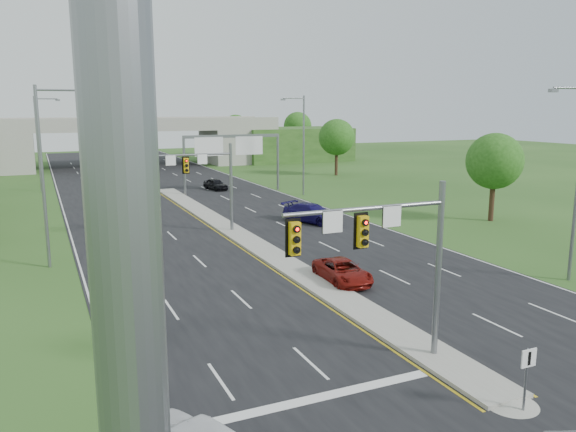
# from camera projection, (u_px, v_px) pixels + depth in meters

# --- Properties ---
(ground) EXTENTS (240.00, 240.00, 0.00)m
(ground) POSITION_uv_depth(u_px,v_px,m) (434.00, 357.00, 22.14)
(ground) COLOR #284B1A
(ground) RESTS_ON ground
(road) EXTENTS (24.00, 160.00, 0.02)m
(road) POSITION_uv_depth(u_px,v_px,m) (199.00, 211.00, 53.51)
(road) COLOR black
(road) RESTS_ON ground
(median) EXTENTS (2.00, 54.00, 0.16)m
(median) POSITION_uv_depth(u_px,v_px,m) (240.00, 236.00, 42.73)
(median) COLOR gray
(median) RESTS_ON road
(median_nose) EXTENTS (2.00, 2.00, 0.16)m
(median_nose) POSITION_uv_depth(u_px,v_px,m) (511.00, 402.00, 18.53)
(median_nose) COLOR gray
(median_nose) RESTS_ON road
(lane_markings) EXTENTS (23.72, 160.00, 0.01)m
(lane_markings) POSITION_uv_depth(u_px,v_px,m) (211.00, 223.00, 47.81)
(lane_markings) COLOR gold
(lane_markings) RESTS_ON road
(signal_mast_near) EXTENTS (6.62, 0.60, 7.00)m
(signal_mast_near) POSITION_uv_depth(u_px,v_px,m) (391.00, 247.00, 20.27)
(signal_mast_near) COLOR slate
(signal_mast_near) RESTS_ON ground
(signal_mast_far) EXTENTS (6.62, 0.60, 7.00)m
(signal_mast_far) POSITION_uv_depth(u_px,v_px,m) (203.00, 174.00, 42.68)
(signal_mast_far) COLOR slate
(signal_mast_far) RESTS_ON ground
(keep_right_sign) EXTENTS (0.60, 0.13, 2.20)m
(keep_right_sign) POSITION_uv_depth(u_px,v_px,m) (527.00, 369.00, 17.79)
(keep_right_sign) COLOR slate
(keep_right_sign) RESTS_ON ground
(sign_gantry) EXTENTS (11.58, 0.44, 6.67)m
(sign_gantry) POSITION_uv_depth(u_px,v_px,m) (231.00, 147.00, 64.09)
(sign_gantry) COLOR slate
(sign_gantry) RESTS_ON ground
(overpass) EXTENTS (80.00, 14.00, 8.10)m
(overpass) POSITION_uv_depth(u_px,v_px,m) (126.00, 145.00, 93.17)
(overpass) COLOR gray
(overpass) RESTS_ON ground
(lightpole_l_mid) EXTENTS (2.85, 0.25, 11.00)m
(lightpole_l_mid) POSITION_uv_depth(u_px,v_px,m) (45.00, 168.00, 33.58)
(lightpole_l_mid) COLOR slate
(lightpole_l_mid) RESTS_ON ground
(lightpole_l_far) EXTENTS (2.85, 0.25, 11.00)m
(lightpole_l_far) POSITION_uv_depth(u_px,v_px,m) (39.00, 139.00, 64.94)
(lightpole_l_far) COLOR slate
(lightpole_l_far) RESTS_ON ground
(lightpole_r_near) EXTENTS (2.85, 0.25, 11.00)m
(lightpole_r_near) POSITION_uv_depth(u_px,v_px,m) (576.00, 174.00, 30.79)
(lightpole_r_near) COLOR slate
(lightpole_r_near) RESTS_ON ground
(lightpole_r_far) EXTENTS (2.85, 0.25, 11.00)m
(lightpole_r_far) POSITION_uv_depth(u_px,v_px,m) (302.00, 141.00, 62.16)
(lightpole_r_far) COLOR slate
(lightpole_r_far) RESTS_ON ground
(tree_r_near) EXTENTS (4.80, 4.80, 7.60)m
(tree_r_near) POSITION_uv_depth(u_px,v_px,m) (495.00, 161.00, 47.90)
(tree_r_near) COLOR #382316
(tree_r_near) RESTS_ON ground
(tree_r_mid) EXTENTS (5.20, 5.20, 8.12)m
(tree_r_mid) POSITION_uv_depth(u_px,v_px,m) (337.00, 137.00, 80.81)
(tree_r_mid) COLOR #382316
(tree_r_mid) RESTS_ON ground
(tree_back_c) EXTENTS (5.60, 5.60, 8.32)m
(tree_back_c) POSITION_uv_depth(u_px,v_px,m) (236.00, 129.00, 114.97)
(tree_back_c) COLOR #382316
(tree_back_c) RESTS_ON ground
(tree_back_d) EXTENTS (6.00, 6.00, 8.85)m
(tree_back_d) POSITION_uv_depth(u_px,v_px,m) (298.00, 126.00, 120.52)
(tree_back_d) COLOR #382316
(tree_back_d) RESTS_ON ground
(car_far_a) EXTENTS (2.33, 4.63, 1.26)m
(car_far_a) POSITION_uv_depth(u_px,v_px,m) (342.00, 271.00, 31.52)
(car_far_a) COLOR maroon
(car_far_a) RESTS_ON road
(car_far_b) EXTENTS (4.30, 5.93, 1.60)m
(car_far_b) POSITION_uv_depth(u_px,v_px,m) (312.00, 213.00, 47.95)
(car_far_b) COLOR #130C4B
(car_far_b) RESTS_ON road
(car_far_c) EXTENTS (2.38, 4.16, 1.33)m
(car_far_c) POSITION_uv_depth(u_px,v_px,m) (216.00, 184.00, 67.11)
(car_far_c) COLOR black
(car_far_c) RESTS_ON road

